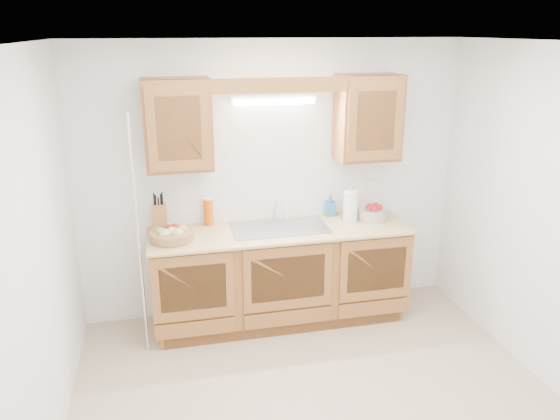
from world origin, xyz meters
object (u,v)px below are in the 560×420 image
object	(u,v)px
fruit_basket	(172,234)
knife_block	(160,218)
paper_towel	(350,206)
apple_bowl	(373,212)

from	to	relation	value
fruit_basket	knife_block	size ratio (longest dim) A/B	1.19
paper_towel	apple_bowl	size ratio (longest dim) A/B	0.87
fruit_basket	paper_towel	size ratio (longest dim) A/B	1.29
fruit_basket	apple_bowl	distance (m)	1.83
fruit_basket	apple_bowl	xyz separation A→B (m)	(1.83, 0.11, 0.02)
knife_block	apple_bowl	size ratio (longest dim) A/B	0.95
knife_block	paper_towel	xyz separation A→B (m)	(1.70, -0.07, 0.01)
knife_block	paper_towel	world-z (taller)	knife_block
knife_block	fruit_basket	bearing A→B (deg)	-64.47
knife_block	apple_bowl	bearing A→B (deg)	-1.66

